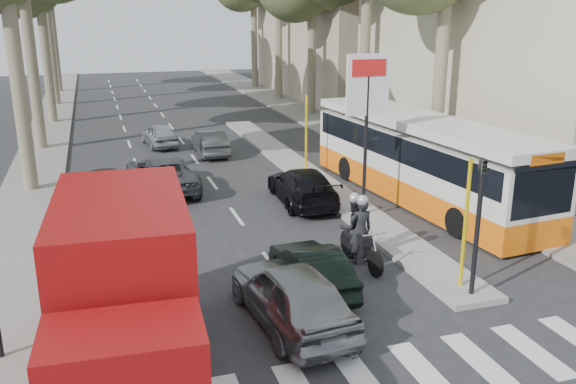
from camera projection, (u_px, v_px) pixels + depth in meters
name	position (u px, v px, depth m)	size (l,w,h in m)	color
ground	(328.00, 291.00, 15.68)	(120.00, 120.00, 0.00)	#28282B
sidewalk_right	(312.00, 116.00, 40.98)	(3.20, 70.00, 0.12)	gray
median_left	(52.00, 122.00, 38.88)	(2.40, 64.00, 0.12)	gray
traffic_island	(306.00, 173.00, 26.64)	(1.50, 26.00, 0.16)	gray
billboard	(367.00, 112.00, 20.13)	(1.50, 12.10, 5.60)	yellow
traffic_light_island	(480.00, 205.00, 14.55)	(0.16, 0.41, 3.60)	black
silver_hatchback	(291.00, 294.00, 13.86)	(1.76, 4.38, 1.49)	gray
dark_hatchback	(312.00, 268.00, 15.64)	(1.24, 3.57, 1.18)	black
queue_car_a	(162.00, 173.00, 24.25)	(2.32, 5.03, 1.40)	#4D5055
queue_car_b	(302.00, 186.00, 22.65)	(1.85, 4.55, 1.32)	black
queue_car_c	(160.00, 135.00, 32.13)	(1.45, 3.60, 1.23)	#A9ACB1
queue_car_d	(210.00, 143.00, 30.26)	(1.30, 3.73, 1.23)	#474A4E
queue_car_e	(104.00, 184.00, 23.22)	(1.65, 4.05, 1.18)	black
red_truck	(124.00, 290.00, 11.59)	(2.80, 6.62, 3.47)	black
city_bus	(422.00, 157.00, 22.80)	(3.69, 12.19, 3.16)	orange
motorcycle	(357.00, 230.00, 17.28)	(0.90, 2.43, 2.07)	black
pedestrian_near	(438.00, 169.00, 23.67)	(1.05, 0.51, 1.79)	#493854
pedestrian_far	(377.00, 141.00, 28.74)	(1.17, 0.52, 1.80)	#675D4D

